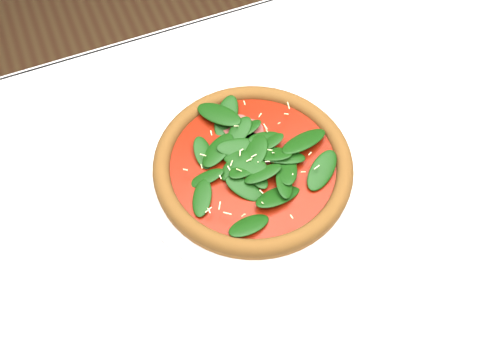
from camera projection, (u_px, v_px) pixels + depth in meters
name	position (u px, v px, depth m)	size (l,w,h in m)	color
ground	(275.00, 320.00, 1.48)	(6.00, 6.00, 0.00)	brown
dining_table	(296.00, 209.00, 0.93)	(1.21, 0.81, 0.75)	white
plate	(253.00, 170.00, 0.84)	(0.36, 0.36, 0.02)	white
pizza	(253.00, 163.00, 0.82)	(0.36, 0.36, 0.04)	#945F23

